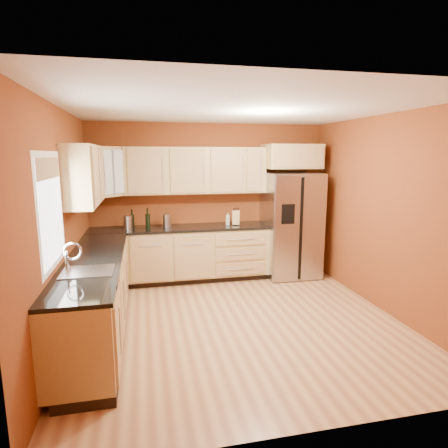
% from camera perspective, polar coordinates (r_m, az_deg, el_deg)
% --- Properties ---
extents(floor, '(4.00, 4.00, 0.00)m').
position_cam_1_polar(floor, '(4.91, 2.14, -14.53)').
color(floor, '#A1643E').
rests_on(floor, ground).
extents(ceiling, '(4.00, 4.00, 0.00)m').
position_cam_1_polar(ceiling, '(4.48, 2.37, 17.21)').
color(ceiling, silver).
rests_on(ceiling, wall_back).
extents(wall_back, '(4.00, 0.04, 2.60)m').
position_cam_1_polar(wall_back, '(6.45, -2.20, 3.57)').
color(wall_back, maroon).
rests_on(wall_back, floor).
extents(wall_front, '(4.00, 0.04, 2.60)m').
position_cam_1_polar(wall_front, '(2.68, 13.07, -6.58)').
color(wall_front, maroon).
rests_on(wall_front, floor).
extents(wall_left, '(0.04, 4.00, 2.60)m').
position_cam_1_polar(wall_left, '(4.46, -23.46, -0.38)').
color(wall_left, maroon).
rests_on(wall_left, floor).
extents(wall_right, '(0.04, 4.00, 2.60)m').
position_cam_1_polar(wall_right, '(5.37, 23.38, 1.32)').
color(wall_right, maroon).
rests_on(wall_right, floor).
extents(base_cabinets_back, '(2.90, 0.60, 0.88)m').
position_cam_1_polar(base_cabinets_back, '(6.25, -6.65, -4.76)').
color(base_cabinets_back, '#A78851').
rests_on(base_cabinets_back, floor).
extents(base_cabinets_left, '(0.60, 2.80, 0.88)m').
position_cam_1_polar(base_cabinets_left, '(4.64, -18.99, -10.72)').
color(base_cabinets_left, '#A78851').
rests_on(base_cabinets_left, floor).
extents(countertop_back, '(2.90, 0.62, 0.04)m').
position_cam_1_polar(countertop_back, '(6.14, -6.73, -0.63)').
color(countertop_back, black).
rests_on(countertop_back, base_cabinets_back).
extents(countertop_left, '(0.62, 2.80, 0.04)m').
position_cam_1_polar(countertop_left, '(4.50, -19.21, -5.24)').
color(countertop_left, black).
rests_on(countertop_left, base_cabinets_left).
extents(upper_cabinets_back, '(2.30, 0.33, 0.75)m').
position_cam_1_polar(upper_cabinets_back, '(6.21, -4.26, 8.14)').
color(upper_cabinets_back, '#A78851').
rests_on(upper_cabinets_back, wall_back).
extents(upper_cabinets_left, '(0.33, 1.35, 0.75)m').
position_cam_1_polar(upper_cabinets_left, '(5.09, -20.51, 7.01)').
color(upper_cabinets_left, '#A78851').
rests_on(upper_cabinets_left, wall_left).
extents(corner_upper_cabinet, '(0.67, 0.67, 0.75)m').
position_cam_1_polar(corner_upper_cabinet, '(6.01, -17.68, 7.61)').
color(corner_upper_cabinet, '#A78851').
rests_on(corner_upper_cabinet, wall_back).
extents(over_fridge_cabinet, '(0.92, 0.60, 0.40)m').
position_cam_1_polar(over_fridge_cabinet, '(6.49, 10.23, 10.09)').
color(over_fridge_cabinet, '#A78851').
rests_on(over_fridge_cabinet, wall_back).
extents(refrigerator, '(0.90, 0.75, 1.78)m').
position_cam_1_polar(refrigerator, '(6.53, 10.15, -0.14)').
color(refrigerator, '#AAAAAF').
rests_on(refrigerator, floor).
extents(window, '(0.03, 0.90, 1.00)m').
position_cam_1_polar(window, '(3.94, -24.81, 1.87)').
color(window, white).
rests_on(window, wall_left).
extents(sink_faucet, '(0.50, 0.42, 0.30)m').
position_cam_1_polar(sink_faucet, '(3.98, -20.19, -4.79)').
color(sink_faucet, silver).
rests_on(sink_faucet, countertop_left).
extents(canister_left, '(0.17, 0.17, 0.22)m').
position_cam_1_polar(canister_left, '(6.05, -14.41, 0.19)').
color(canister_left, '#AAAAAF').
rests_on(canister_left, countertop_back).
extents(canister_right, '(0.14, 0.14, 0.21)m').
position_cam_1_polar(canister_right, '(6.15, -8.68, 0.54)').
color(canister_right, '#AAAAAF').
rests_on(canister_right, countertop_back).
extents(wine_bottle_a, '(0.09, 0.09, 0.34)m').
position_cam_1_polar(wine_bottle_a, '(6.01, -11.55, 0.81)').
color(wine_bottle_a, black).
rests_on(wine_bottle_a, countertop_back).
extents(wine_bottle_b, '(0.07, 0.07, 0.31)m').
position_cam_1_polar(wine_bottle_b, '(6.14, -13.84, 0.78)').
color(wine_bottle_b, black).
rests_on(wine_bottle_b, countertop_back).
extents(knife_block, '(0.15, 0.14, 0.24)m').
position_cam_1_polar(knife_block, '(6.27, 1.83, 0.97)').
color(knife_block, tan).
rests_on(knife_block, countertop_back).
extents(soap_dispenser, '(0.07, 0.07, 0.20)m').
position_cam_1_polar(soap_dispenser, '(6.28, 0.58, 0.79)').
color(soap_dispenser, silver).
rests_on(soap_dispenser, countertop_back).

